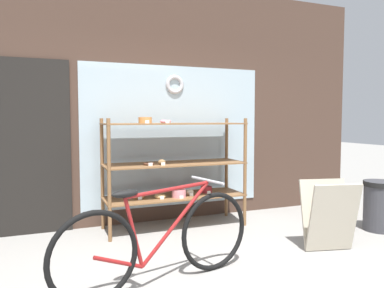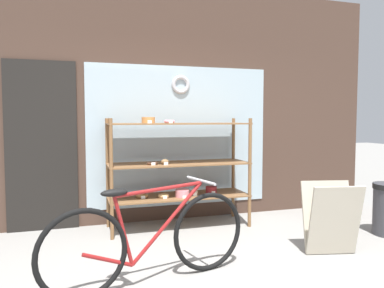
% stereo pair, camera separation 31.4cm
% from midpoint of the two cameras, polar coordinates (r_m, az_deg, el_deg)
% --- Properties ---
extents(storefront_facade, '(6.28, 0.13, 3.19)m').
position_cam_midpoint_polar(storefront_facade, '(5.10, -7.19, 5.79)').
color(storefront_facade, '#473328').
rests_on(storefront_facade, ground_plane).
extents(display_case, '(1.78, 0.57, 1.41)m').
position_cam_midpoint_polar(display_case, '(4.75, -4.61, -3.17)').
color(display_case, brown).
rests_on(display_case, ground_plane).
extents(bicycle, '(1.82, 0.57, 0.85)m').
position_cam_midpoint_polar(bicycle, '(3.22, -7.82, -14.37)').
color(bicycle, black).
rests_on(bicycle, ground_plane).
extents(sandwich_board, '(0.59, 0.48, 0.73)m').
position_cam_midpoint_polar(sandwich_board, '(4.19, 18.14, -10.37)').
color(sandwich_board, '#B2A893').
rests_on(sandwich_board, ground_plane).
extents(trash_bin, '(0.39, 0.39, 0.62)m').
position_cam_midpoint_polar(trash_bin, '(5.17, 25.12, -8.24)').
color(trash_bin, '#38383D').
rests_on(trash_bin, ground_plane).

